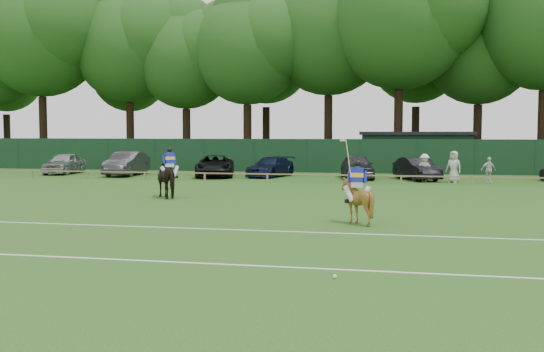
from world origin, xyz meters
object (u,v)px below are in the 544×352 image
(polo_ball, at_px, (335,276))
(utility_shed, at_px, (416,151))
(suv_black, at_px, (215,166))
(hatch_grey, at_px, (357,166))
(sedan_grey, at_px, (127,164))
(sedan_navy, at_px, (271,167))
(spectator_right, at_px, (454,167))
(horse_chestnut, at_px, (357,201))
(spectator_mid, at_px, (488,170))
(estate_black, at_px, (417,169))
(spectator_left, at_px, (425,168))
(horse_dark, at_px, (170,178))
(sedan_silver, at_px, (65,163))

(polo_ball, height_order, utility_shed, utility_shed)
(suv_black, xyz_separation_m, hatch_grey, (9.45, 0.34, 0.06))
(sedan_grey, bearing_deg, sedan_navy, 0.19)
(suv_black, distance_m, spectator_right, 15.43)
(horse_chestnut, xyz_separation_m, spectator_mid, (6.26, 18.25, 0.01))
(sedan_navy, height_order, polo_ball, sedan_navy)
(estate_black, height_order, spectator_mid, spectator_mid)
(spectator_mid, bearing_deg, hatch_grey, 144.52)
(hatch_grey, distance_m, utility_shed, 9.39)
(suv_black, height_order, sedan_navy, suv_black)
(sedan_grey, xyz_separation_m, hatch_grey, (15.82, 0.37, -0.03))
(horse_chestnut, xyz_separation_m, estate_black, (2.17, 19.94, -0.05))
(spectator_mid, height_order, spectator_right, spectator_right)
(hatch_grey, bearing_deg, suv_black, 171.25)
(horse_chestnut, bearing_deg, spectator_left, -95.36)
(sedan_navy, distance_m, estate_black, 9.62)
(polo_ball, relative_size, utility_shed, 0.01)
(spectator_left, bearing_deg, sedan_navy, 160.71)
(horse_dark, xyz_separation_m, sedan_grey, (-8.34, 13.36, -0.06))
(sedan_silver, distance_m, spectator_right, 26.94)
(horse_dark, relative_size, sedan_grey, 0.42)
(sedan_silver, distance_m, sedan_grey, 5.18)
(suv_black, height_order, spectator_left, spectator_left)
(sedan_grey, distance_m, estate_black, 19.59)
(spectator_mid, bearing_deg, estate_black, 136.96)
(sedan_silver, bearing_deg, spectator_mid, -10.75)
(polo_ball, bearing_deg, horse_chestnut, 91.30)
(sedan_grey, distance_m, sedan_navy, 10.05)
(sedan_silver, xyz_separation_m, sedan_grey, (5.13, -0.67, 0.06))
(horse_dark, distance_m, sedan_grey, 15.75)
(spectator_mid, xyz_separation_m, spectator_right, (-1.97, 0.05, 0.17))
(horse_chestnut, bearing_deg, sedan_navy, -67.79)
(spectator_right, bearing_deg, polo_ball, -70.82)
(spectator_right, relative_size, polo_ball, 21.03)
(horse_chestnut, height_order, hatch_grey, hatch_grey)
(spectator_right, relative_size, utility_shed, 0.23)
(sedan_navy, relative_size, polo_ball, 51.11)
(spectator_left, distance_m, polo_ball, 26.70)
(sedan_navy, height_order, estate_black, estate_black)
(spectator_mid, height_order, polo_ball, spectator_mid)
(spectator_right, bearing_deg, spectator_left, -161.96)
(horse_chestnut, bearing_deg, utility_shed, -91.82)
(spectator_left, bearing_deg, hatch_grey, 150.70)
(horse_chestnut, distance_m, spectator_right, 18.80)
(estate_black, distance_m, polo_ball, 28.00)
(spectator_mid, xyz_separation_m, utility_shed, (-4.01, 10.62, 0.76))
(hatch_grey, xyz_separation_m, spectator_left, (4.21, -1.73, 0.05))
(suv_black, bearing_deg, spectator_mid, -20.14)
(horse_chestnut, bearing_deg, estate_black, -93.59)
(estate_black, bearing_deg, spectator_mid, -46.27)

